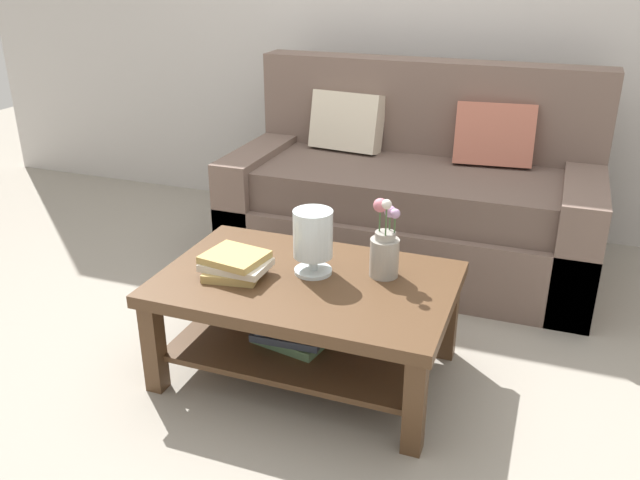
{
  "coord_description": "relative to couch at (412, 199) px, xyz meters",
  "views": [
    {
      "loc": [
        0.83,
        -2.38,
        1.58
      ],
      "look_at": [
        -0.02,
        -0.11,
        0.53
      ],
      "focal_mm": 37.0,
      "sensor_mm": 36.0,
      "label": 1
    }
  ],
  "objects": [
    {
      "name": "ground_plane",
      "position": [
        -0.13,
        -0.95,
        -0.36
      ],
      "size": [
        10.0,
        10.0,
        0.0
      ],
      "primitive_type": "plane",
      "color": "gray"
    },
    {
      "name": "couch",
      "position": [
        0.0,
        0.0,
        0.0
      ],
      "size": [
        1.9,
        0.9,
        1.06
      ],
      "color": "brown",
      "rests_on": "ground"
    },
    {
      "name": "coffee_table",
      "position": [
        -0.15,
        -1.21,
        -0.06
      ],
      "size": [
        1.14,
        0.74,
        0.43
      ],
      "color": "#4C331E",
      "rests_on": "ground"
    },
    {
      "name": "book_stack_main",
      "position": [
        -0.41,
        -1.28,
        0.11
      ],
      "size": [
        0.26,
        0.23,
        0.09
      ],
      "color": "tan",
      "rests_on": "coffee_table"
    },
    {
      "name": "glass_hurricane_vase",
      "position": [
        -0.14,
        -1.15,
        0.22
      ],
      "size": [
        0.16,
        0.16,
        0.26
      ],
      "color": "silver",
      "rests_on": "coffee_table"
    },
    {
      "name": "flower_pitcher",
      "position": [
        0.13,
        -1.08,
        0.18
      ],
      "size": [
        0.11,
        0.11,
        0.33
      ],
      "color": "#9E998E",
      "rests_on": "coffee_table"
    }
  ]
}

